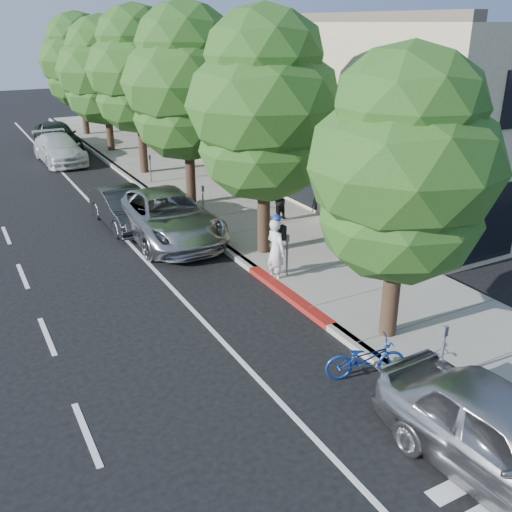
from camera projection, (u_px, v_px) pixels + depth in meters
ground at (309, 312)px, 14.82m from camera, size 120.00×120.00×0.00m
sidewalk at (245, 213)px, 22.31m from camera, size 4.60×56.00×0.15m
curb at (190, 222)px, 21.29m from camera, size 0.30×56.00×0.15m
curb_red_segment at (288, 295)px, 15.60m from camera, size 0.32×4.00×0.15m
storefront_building at (277, 89)px, 32.37m from camera, size 10.00×36.00×7.00m
street_tree_0 at (403, 169)px, 12.04m from camera, size 4.24×4.24×6.71m
street_tree_1 at (264, 108)px, 16.70m from camera, size 4.67×4.67×7.56m
street_tree_2 at (186, 85)px, 21.51m from camera, size 4.92×4.92×7.84m
street_tree_3 at (137, 72)px, 26.36m from camera, size 4.71×4.71×7.88m
street_tree_4 at (104, 72)px, 31.39m from camera, size 5.21×5.21×7.48m
street_tree_5 at (79, 61)px, 36.17m from camera, size 4.99×4.99×7.72m
cyclist at (276, 250)px, 16.29m from camera, size 0.56×0.76×1.90m
bicycle at (365, 358)px, 11.96m from camera, size 1.84×1.15×0.91m
silver_suv at (167, 216)px, 19.60m from camera, size 2.72×5.86×1.63m
dark_sedan at (123, 208)px, 20.89m from camera, size 1.57×4.21×1.37m
white_pickup at (59, 149)px, 30.46m from camera, size 2.23×5.11×1.46m
dark_suv_far at (57, 136)px, 33.44m from camera, size 2.25×5.01×1.67m
near_car_a at (508, 442)px, 9.06m from camera, size 2.13×4.81×1.61m
pedestrian at (277, 199)px, 20.97m from camera, size 0.97×0.88×1.62m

